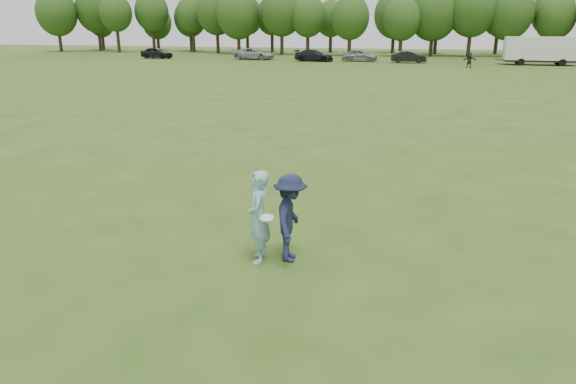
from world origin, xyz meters
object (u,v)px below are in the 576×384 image
Objects in this scene: defender at (290,218)px; cargo_trailer at (541,49)px; player_far_d at (469,60)px; car_c at (255,54)px; car_f at (409,57)px; thrower at (259,217)px; car_a at (157,53)px; car_d at (314,56)px; car_e at (360,55)px.

defender is 60.37m from cargo_trailer.
car_c is at bearing 150.38° from player_far_d.
cargo_trailer is at bearing -20.54° from defender.
car_c is at bearing 12.90° from defender.
car_f is (-0.35, 58.31, -0.16)m from defender.
car_a is (-34.48, 58.55, -0.14)m from thrower.
player_far_d is 0.30× the size of car_c.
player_far_d reaches higher than car_a.
car_f is at bearing 123.23° from player_far_d.
car_c is 35.69m from cargo_trailer.
player_far_d reaches higher than car_d.
car_c is 0.62× the size of cargo_trailer.
car_a is 0.51× the size of cargo_trailer.
player_far_d is 28.46m from car_c.
cargo_trailer reaches higher than car_c.
car_e is at bearing 177.68° from cargo_trailer.
car_e is 1.05× the size of car_f.
car_a is 28.52m from car_e.
defender is (0.58, 0.20, -0.04)m from thrower.
thrower reaches higher than car_d.
cargo_trailer is (8.24, 6.53, 0.95)m from player_far_d.
cargo_trailer reaches higher than player_far_d.
car_e is (-6.57, 59.41, -0.10)m from defender.
car_d is at bearing -83.93° from car_a.
cargo_trailer reaches higher than car_e.
thrower is at bearing -177.40° from car_e.
car_c reaches higher than car_e.
car_e is (-13.01, 7.39, -0.05)m from player_far_d.
thrower is 0.40× the size of car_e.
player_far_d is at bearing -103.60° from car_d.
cargo_trailer reaches higher than thrower.
defender is 0.39× the size of car_e.
car_d is at bearing 83.21° from car_f.
car_e is at bearing -81.28° from car_a.
defender is 0.31× the size of car_c.
car_f is at bearing -179.09° from cargo_trailer.
player_far_d is (7.02, 52.22, -0.09)m from thrower.
player_far_d is at bearing -140.35° from car_f.
thrower is 0.33× the size of car_c.
car_a is 49.76m from cargo_trailer.
thrower reaches higher than defender.
defender is at bearing 94.80° from thrower.
car_f is (-6.80, 6.29, -0.11)m from player_far_d.
thrower is 0.37× the size of car_d.
car_c is 20.66m from car_f.
car_d is at bearing 147.93° from player_far_d.
thrower is 0.20× the size of cargo_trailer.
car_e is at bearing 136.41° from player_far_d.
car_a is (-35.06, 58.35, -0.10)m from defender.
defender is at bearing -154.81° from car_c.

